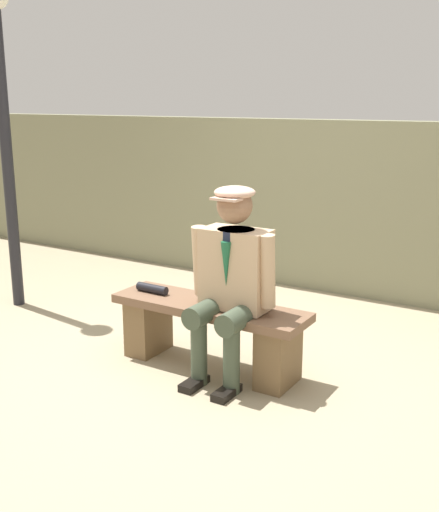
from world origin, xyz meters
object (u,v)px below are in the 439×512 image
(bench, at_px, (209,327))
(seated_man, at_px, (231,275))
(lamp_post, at_px, (2,102))
(rolled_magazine, at_px, (152,289))

(bench, xyz_separation_m, seated_man, (-0.21, 0.06, 0.43))
(bench, relative_size, lamp_post, 0.51)
(bench, bearing_deg, lamp_post, -6.28)
(seated_man, bearing_deg, rolled_magazine, -3.66)
(rolled_magazine, relative_size, lamp_post, 0.09)
(rolled_magazine, distance_m, lamp_post, 2.22)
(rolled_magazine, xyz_separation_m, lamp_post, (1.77, -0.26, 1.32))
(bench, distance_m, seated_man, 0.48)
(rolled_magazine, bearing_deg, bench, -178.34)
(bench, height_order, rolled_magazine, rolled_magazine)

